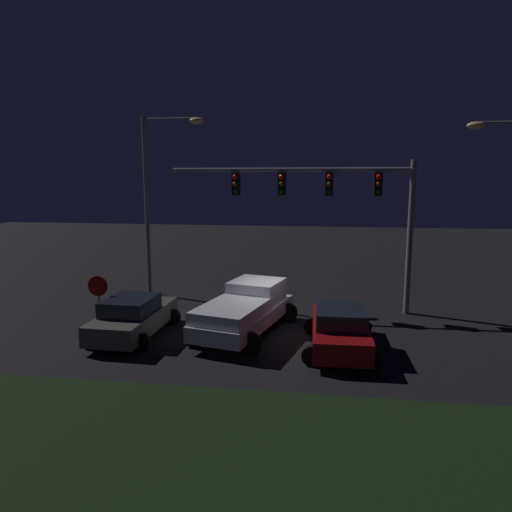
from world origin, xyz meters
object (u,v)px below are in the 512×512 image
street_lamp_left (158,185)px  stop_sign (98,294)px  pickup_truck (246,307)px  car_sedan (340,329)px  traffic_signal_gantry (330,195)px  car_sedan_far (133,317)px

street_lamp_left → stop_sign: bearing=-91.8°
pickup_truck → stop_sign: size_ratio=2.57×
pickup_truck → car_sedan: (3.40, -1.36, -0.26)m
car_sedan → traffic_signal_gantry: 6.45m
car_sedan_far → stop_sign: 1.55m
car_sedan_far → stop_sign: (-1.32, 0.03, 0.82)m
pickup_truck → traffic_signal_gantry: bearing=-27.2°
car_sedan_far → traffic_signal_gantry: size_ratio=0.43×
car_sedan_far → street_lamp_left: bearing=12.2°
car_sedan → street_lamp_left: 11.72m
car_sedan → street_lamp_left: (-8.55, 6.50, 4.70)m
street_lamp_left → stop_sign: (-0.19, -6.14, -3.88)m
car_sedan → car_sedan_far: bearing=86.4°
pickup_truck → car_sedan_far: (-4.02, -1.02, -0.26)m
traffic_signal_gantry → street_lamp_left: size_ratio=1.19×
car_sedan_far → traffic_signal_gantry: (7.05, 4.47, 4.29)m
pickup_truck → stop_sign: (-5.34, -1.00, 0.56)m
car_sedan_far → stop_sign: stop_sign is taller
traffic_signal_gantry → street_lamp_left: street_lamp_left is taller
stop_sign → car_sedan: bearing=-2.4°
traffic_signal_gantry → stop_sign: size_ratio=4.63×
car_sedan → traffic_signal_gantry: (-0.37, 4.81, 4.29)m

